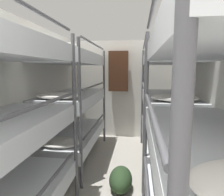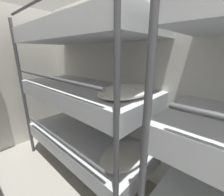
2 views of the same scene
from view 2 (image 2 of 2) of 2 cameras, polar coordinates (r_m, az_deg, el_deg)
The scene contains 2 objects.
wall_right at distance 1.59m, azimuth 26.74°, elevation -0.96°, with size 0.06×4.94×2.26m.
bunk_stack_right_far at distance 1.85m, azimuth -10.74°, elevation 2.16°, with size 0.79×1.86×2.04m.
Camera 2 is at (-0.27, 2.02, 1.57)m, focal length 24.00 mm.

